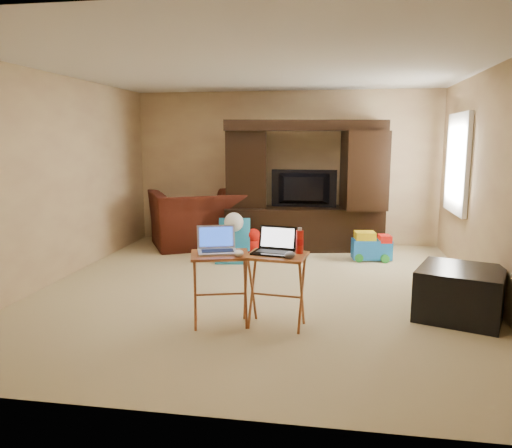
% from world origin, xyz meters
% --- Properties ---
extents(floor, '(5.50, 5.50, 0.00)m').
position_xyz_m(floor, '(0.00, 0.00, 0.00)').
color(floor, beige).
rests_on(floor, ground).
extents(ceiling, '(5.50, 5.50, 0.00)m').
position_xyz_m(ceiling, '(0.00, 0.00, 2.50)').
color(ceiling, silver).
rests_on(ceiling, ground).
extents(wall_back, '(5.00, 0.00, 5.00)m').
position_xyz_m(wall_back, '(0.00, 2.75, 1.25)').
color(wall_back, tan).
rests_on(wall_back, ground).
extents(wall_front, '(5.00, 0.00, 5.00)m').
position_xyz_m(wall_front, '(0.00, -2.75, 1.25)').
color(wall_front, tan).
rests_on(wall_front, ground).
extents(wall_left, '(0.00, 5.50, 5.50)m').
position_xyz_m(wall_left, '(-2.50, 0.00, 1.25)').
color(wall_left, tan).
rests_on(wall_left, ground).
extents(wall_right, '(0.00, 5.50, 5.50)m').
position_xyz_m(wall_right, '(2.50, 0.00, 1.25)').
color(wall_right, tan).
rests_on(wall_right, ground).
extents(window_pane, '(0.00, 1.20, 1.20)m').
position_xyz_m(window_pane, '(2.48, 1.55, 1.40)').
color(window_pane, white).
rests_on(window_pane, ground).
extents(window_frame, '(0.06, 1.14, 1.34)m').
position_xyz_m(window_frame, '(2.46, 1.55, 1.40)').
color(window_frame, white).
rests_on(window_frame, ground).
extents(entertainment_center, '(2.52, 1.05, 2.01)m').
position_xyz_m(entertainment_center, '(0.35, 2.21, 1.00)').
color(entertainment_center, black).
rests_on(entertainment_center, floor).
extents(television, '(1.02, 0.15, 0.59)m').
position_xyz_m(television, '(0.35, 2.16, 0.96)').
color(television, black).
rests_on(television, entertainment_center).
extents(recliner, '(1.79, 1.72, 0.90)m').
position_xyz_m(recliner, '(-1.36, 2.12, 0.45)').
color(recliner, '#49190F').
rests_on(recliner, floor).
extents(child_rocker, '(0.52, 0.58, 0.61)m').
position_xyz_m(child_rocker, '(-0.59, 1.26, 0.30)').
color(child_rocker, teal).
rests_on(child_rocker, floor).
extents(plush_toy, '(0.39, 0.33, 0.44)m').
position_xyz_m(plush_toy, '(-0.32, 1.51, 0.22)').
color(plush_toy, red).
rests_on(plush_toy, floor).
extents(push_toy, '(0.61, 0.47, 0.42)m').
position_xyz_m(push_toy, '(1.38, 1.65, 0.21)').
color(push_toy, blue).
rests_on(push_toy, floor).
extents(ottoman, '(0.98, 0.98, 0.49)m').
position_xyz_m(ottoman, '(2.09, -0.62, 0.25)').
color(ottoman, black).
rests_on(ottoman, floor).
extents(tray_table_left, '(0.62, 0.55, 0.69)m').
position_xyz_m(tray_table_left, '(-0.17, -1.19, 0.34)').
color(tray_table_left, brown).
rests_on(tray_table_left, floor).
extents(tray_table_right, '(0.58, 0.48, 0.69)m').
position_xyz_m(tray_table_right, '(0.35, -1.15, 0.34)').
color(tray_table_right, '#A55627').
rests_on(tray_table_right, floor).
extents(laptop_left, '(0.43, 0.39, 0.24)m').
position_xyz_m(laptop_left, '(-0.20, -1.16, 0.81)').
color(laptop_left, '#B1B2B6').
rests_on(laptop_left, tray_table_left).
extents(laptop_right, '(0.41, 0.35, 0.24)m').
position_xyz_m(laptop_right, '(0.31, -1.13, 0.81)').
color(laptop_right, black).
rests_on(laptop_right, tray_table_right).
extents(mouse_left, '(0.10, 0.15, 0.06)m').
position_xyz_m(mouse_left, '(0.02, -1.26, 0.71)').
color(mouse_left, white).
rests_on(mouse_left, tray_table_left).
extents(mouse_right, '(0.13, 0.16, 0.06)m').
position_xyz_m(mouse_right, '(0.48, -1.27, 0.72)').
color(mouse_right, '#45444A').
rests_on(mouse_right, tray_table_right).
extents(water_bottle, '(0.07, 0.07, 0.21)m').
position_xyz_m(water_bottle, '(0.55, -1.07, 0.79)').
color(water_bottle, red).
rests_on(water_bottle, tray_table_right).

